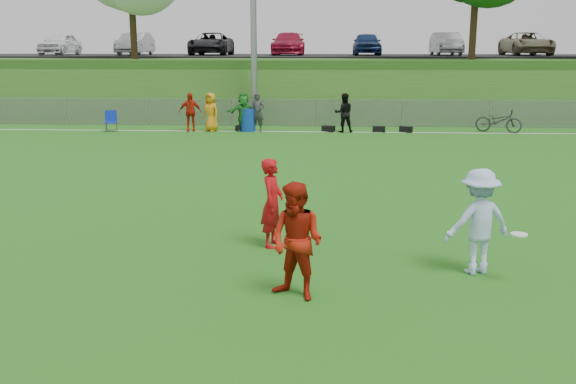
# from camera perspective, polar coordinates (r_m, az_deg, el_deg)

# --- Properties ---
(ground) EXTENTS (120.00, 120.00, 0.00)m
(ground) POSITION_cam_1_polar(r_m,az_deg,el_deg) (10.80, 0.89, -7.26)
(ground) COLOR #246214
(ground) RESTS_ON ground
(sideline_far) EXTENTS (60.00, 0.10, 0.01)m
(sideline_far) POSITION_cam_1_polar(r_m,az_deg,el_deg) (28.38, 2.46, 5.37)
(sideline_far) COLOR white
(sideline_far) RESTS_ON ground
(fence) EXTENTS (58.00, 0.06, 1.30)m
(fence) POSITION_cam_1_polar(r_m,az_deg,el_deg) (30.29, 2.53, 7.07)
(fence) COLOR gray
(fence) RESTS_ON ground
(berm) EXTENTS (120.00, 18.00, 3.00)m
(berm) POSITION_cam_1_polar(r_m,az_deg,el_deg) (41.19, 2.78, 9.80)
(berm) COLOR #2E5718
(berm) RESTS_ON ground
(parking_lot) EXTENTS (120.00, 12.00, 0.10)m
(parking_lot) POSITION_cam_1_polar(r_m,az_deg,el_deg) (43.14, 2.83, 12.00)
(parking_lot) COLOR black
(parking_lot) RESTS_ON berm
(car_row) EXTENTS (32.04, 5.18, 1.44)m
(car_row) POSITION_cam_1_polar(r_m,az_deg,el_deg) (42.16, 1.20, 13.04)
(car_row) COLOR white
(car_row) RESTS_ON parking_lot
(spectator_row) EXTENTS (7.77, 0.97, 1.69)m
(spectator_row) POSITION_cam_1_polar(r_m,az_deg,el_deg) (28.46, -3.26, 7.09)
(spectator_row) COLOR red
(spectator_row) RESTS_ON ground
(gear_bags) EXTENTS (7.85, 0.50, 0.26)m
(gear_bags) POSITION_cam_1_polar(r_m,az_deg,el_deg) (28.46, 4.51, 5.62)
(gear_bags) COLOR black
(gear_bags) RESTS_ON ground
(player_red_left) EXTENTS (0.52, 0.68, 1.68)m
(player_red_left) POSITION_cam_1_polar(r_m,az_deg,el_deg) (12.01, -1.41, -0.97)
(player_red_left) COLOR #AC0B10
(player_red_left) RESTS_ON ground
(player_red_center) EXTENTS (1.08, 1.01, 1.77)m
(player_red_center) POSITION_cam_1_polar(r_m,az_deg,el_deg) (9.52, 0.81, -4.41)
(player_red_center) COLOR #A71B0B
(player_red_center) RESTS_ON ground
(player_blue) EXTENTS (1.29, 0.98, 1.77)m
(player_blue) POSITION_cam_1_polar(r_m,az_deg,el_deg) (11.04, 16.57, -2.54)
(player_blue) COLOR #AEC7F1
(player_blue) RESTS_ON ground
(frisbee) EXTENTS (0.26, 0.26, 0.02)m
(frisbee) POSITION_cam_1_polar(r_m,az_deg,el_deg) (10.76, 19.85, -3.57)
(frisbee) COLOR white
(frisbee) RESTS_ON ground
(recycling_bin) EXTENTS (0.86, 0.86, 1.00)m
(recycling_bin) POSITION_cam_1_polar(r_m,az_deg,el_deg) (28.60, -3.59, 6.41)
(recycling_bin) COLOR #0E389C
(recycling_bin) RESTS_ON ground
(camp_chair) EXTENTS (0.64, 0.64, 0.91)m
(camp_chair) POSITION_cam_1_polar(r_m,az_deg,el_deg) (29.58, -15.42, 5.74)
(camp_chair) COLOR #0F29A9
(camp_chair) RESTS_ON ground
(bicycle) EXTENTS (2.08, 1.42, 1.04)m
(bicycle) POSITION_cam_1_polar(r_m,az_deg,el_deg) (29.61, 18.22, 6.05)
(bicycle) COLOR #29292C
(bicycle) RESTS_ON ground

